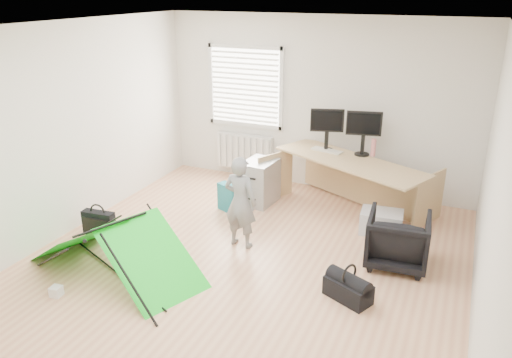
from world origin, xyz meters
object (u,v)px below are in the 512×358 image
at_px(office_chair, 398,240).
at_px(storage_crate, 381,222).
at_px(laptop_bag, 99,223).
at_px(desk, 348,186).
at_px(monitor_left, 327,135).
at_px(kite, 114,249).
at_px(monitor_right, 363,139).
at_px(duffel_bag, 348,290).
at_px(person, 240,202).
at_px(filing_cabinet, 260,182).
at_px(thermos, 373,148).

distance_m(office_chair, storage_crate, 0.83).
bearing_deg(laptop_bag, desk, 31.02).
height_order(monitor_left, kite, monitor_left).
relative_size(monitor_left, office_chair, 0.69).
bearing_deg(monitor_right, duffel_bag, -92.47).
relative_size(desk, person, 1.92).
xyz_separation_m(desk, laptop_bag, (-2.80, -2.06, -0.22)).
xyz_separation_m(monitor_left, monitor_right, (0.54, -0.00, 0.01)).
xyz_separation_m(desk, duffel_bag, (0.56, -2.18, -0.28)).
height_order(laptop_bag, duffel_bag, laptop_bag).
distance_m(desk, person, 1.86).
distance_m(filing_cabinet, kite, 2.61).
bearing_deg(monitor_left, filing_cabinet, -163.35).
bearing_deg(desk, monitor_right, 96.05).
xyz_separation_m(monitor_right, laptop_bag, (-2.91, -2.37, -0.85)).
bearing_deg(kite, duffel_bag, 35.61).
height_order(filing_cabinet, duffel_bag, filing_cabinet).
bearing_deg(thermos, laptop_bag, -142.10).
bearing_deg(thermos, monitor_right, -173.11).
bearing_deg(storage_crate, monitor_right, 120.81).
bearing_deg(office_chair, thermos, -72.79).
relative_size(person, kite, 0.59).
bearing_deg(filing_cabinet, monitor_left, 38.39).
distance_m(monitor_left, office_chair, 2.17).
bearing_deg(monitor_left, storage_crate, -55.00).
xyz_separation_m(filing_cabinet, person, (0.31, -1.33, 0.26)).
xyz_separation_m(monitor_left, storage_crate, (1.03, -0.82, -0.86)).
xyz_separation_m(monitor_left, thermos, (0.70, 0.02, -0.11)).
distance_m(person, duffel_bag, 1.72).
relative_size(kite, laptop_bag, 4.59).
xyz_separation_m(desk, office_chair, (0.90, -1.26, -0.07)).
bearing_deg(monitor_left, thermos, -15.05).
xyz_separation_m(filing_cabinet, storage_crate, (1.87, -0.27, -0.18)).
xyz_separation_m(monitor_left, laptop_bag, (-2.37, -2.37, -0.84)).
relative_size(filing_cabinet, office_chair, 0.94).
relative_size(storage_crate, laptop_bag, 1.23).
bearing_deg(monitor_left, kite, -133.33).
relative_size(desk, monitor_right, 4.55).
bearing_deg(desk, laptop_bag, -118.81).
height_order(desk, kite, desk).
relative_size(monitor_right, storage_crate, 0.93).
xyz_separation_m(filing_cabinet, office_chair, (2.18, -1.02, -0.01)).
height_order(filing_cabinet, kite, filing_cabinet).
xyz_separation_m(monitor_left, person, (-0.54, -1.88, -0.42)).
relative_size(office_chair, kite, 0.35).
bearing_deg(storage_crate, filing_cabinet, 171.78).
bearing_deg(monitor_right, monitor_left, 167.06).
xyz_separation_m(laptop_bag, duffel_bag, (3.36, -0.13, -0.06)).
distance_m(desk, office_chair, 1.55).
relative_size(desk, monitor_left, 4.67).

